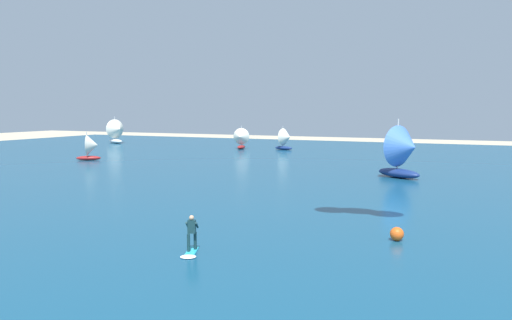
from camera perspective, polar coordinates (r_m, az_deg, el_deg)
The scene contains 8 objects.
ocean at distance 54.21m, azimuth 15.00°, elevation -1.21°, with size 160.00×90.00×0.10m, color navy.
kitesurfer at distance 22.82m, azimuth -7.43°, elevation -9.01°, with size 1.24×2.02×1.67m.
sailboat_mid_right at distance 80.08m, azimuth -1.78°, elevation 2.49°, with size 2.89×3.32×3.75m.
sailboat_trailing at distance 65.90m, azimuth -18.28°, elevation 1.40°, with size 3.22×2.92×3.58m.
sailboat_heeled_over at distance 96.68m, azimuth -15.62°, elevation 3.20°, with size 4.46×3.98×5.02m.
sailboat_anchored_offshore at distance 48.04m, azimuth 16.67°, elevation 0.95°, with size 4.97×4.51×5.52m.
sailboat_center_horizon at distance 78.39m, azimuth 3.45°, elevation 2.42°, with size 3.37×2.95×3.80m.
marker_buoy at distance 25.62m, azimuth 15.81°, elevation -8.14°, with size 0.68×0.68×0.68m, color #E55919.
Camera 1 is at (8.37, -2.82, 6.54)m, focal length 34.97 mm.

